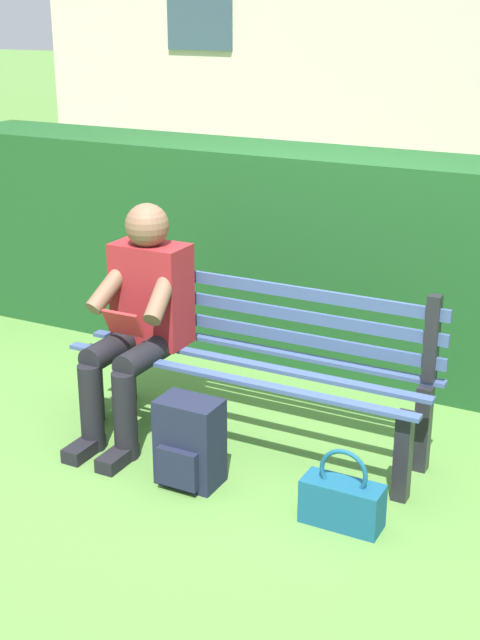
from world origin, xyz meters
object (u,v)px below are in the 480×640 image
(person_seated, at_px, (139,316))
(backpack, at_px, (189,443))
(handbag, at_px, (342,501))
(park_bench, at_px, (256,357))

(person_seated, relative_size, backpack, 2.84)
(person_seated, distance_m, backpack, 0.74)
(person_seated, height_order, backpack, person_seated)
(person_seated, relative_size, handbag, 3.29)
(person_seated, distance_m, handbag, 1.40)
(park_bench, distance_m, backpack, 0.59)
(park_bench, distance_m, handbag, 0.93)
(park_bench, xyz_separation_m, person_seated, (0.57, 0.18, 0.18))
(handbag, bearing_deg, person_seated, -16.22)
(person_seated, height_order, handbag, person_seated)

